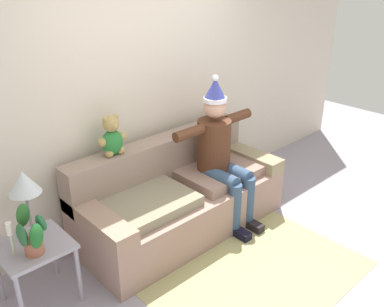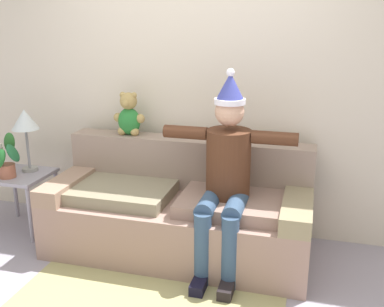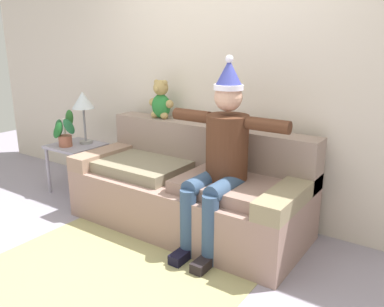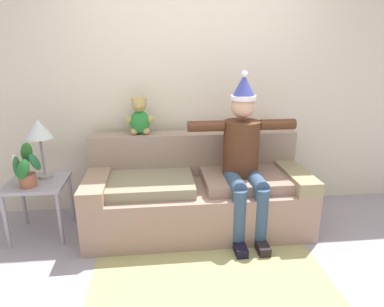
# 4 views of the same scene
# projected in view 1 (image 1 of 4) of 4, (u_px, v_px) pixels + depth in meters

# --- Properties ---
(ground_plane) EXTENTS (10.00, 10.00, 0.00)m
(ground_plane) POSITION_uv_depth(u_px,v_px,m) (256.00, 274.00, 3.69)
(ground_plane) COLOR #978E9F
(back_wall) EXTENTS (7.00, 0.10, 2.70)m
(back_wall) POSITION_uv_depth(u_px,v_px,m) (142.00, 89.00, 4.16)
(back_wall) COLOR beige
(back_wall) RESTS_ON ground_plane
(couch) EXTENTS (2.12, 0.91, 0.89)m
(couch) POSITION_uv_depth(u_px,v_px,m) (179.00, 197.00, 4.23)
(couch) COLOR gray
(couch) RESTS_ON ground_plane
(person_seated) EXTENTS (1.02, 0.77, 1.53)m
(person_seated) POSITION_uv_depth(u_px,v_px,m) (221.00, 151.00, 4.19)
(person_seated) COLOR #4C2A1A
(person_seated) RESTS_ON ground_plane
(teddy_bear) EXTENTS (0.29, 0.17, 0.38)m
(teddy_bear) POSITION_uv_depth(u_px,v_px,m) (112.00, 137.00, 3.77)
(teddy_bear) COLOR #287933
(teddy_bear) RESTS_ON couch
(side_table) EXTENTS (0.52, 0.50, 0.54)m
(side_table) POSITION_uv_depth(u_px,v_px,m) (35.00, 253.00, 3.22)
(side_table) COLOR #9892A1
(side_table) RESTS_ON ground_plane
(table_lamp) EXTENTS (0.24, 0.24, 0.57)m
(table_lamp) POSITION_uv_depth(u_px,v_px,m) (24.00, 186.00, 3.10)
(table_lamp) COLOR gray
(table_lamp) RESTS_ON side_table
(potted_plant) EXTENTS (0.25, 0.26, 0.39)m
(potted_plant) POSITION_uv_depth(u_px,v_px,m) (32.00, 234.00, 3.03)
(potted_plant) COLOR #A05A43
(potted_plant) RESTS_ON side_table
(candle_tall) EXTENTS (0.04, 0.04, 0.27)m
(candle_tall) POSITION_uv_depth(u_px,v_px,m) (10.00, 234.00, 3.01)
(candle_tall) COLOR beige
(candle_tall) RESTS_ON side_table
(area_rug) EXTENTS (1.86, 1.26, 0.01)m
(area_rug) POSITION_uv_depth(u_px,v_px,m) (259.00, 276.00, 3.66)
(area_rug) COLOR tan
(area_rug) RESTS_ON ground_plane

